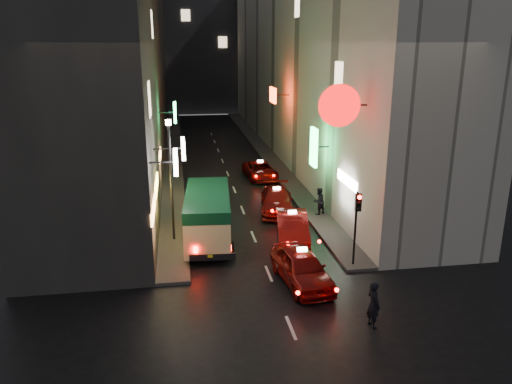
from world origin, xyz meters
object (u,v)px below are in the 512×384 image
minibus (208,212)px  pedestrian_crossing (374,302)px  lamp_post (171,173)px  traffic_light (357,213)px  taxi_near (302,265)px

minibus → pedestrian_crossing: (5.40, -8.93, -0.69)m
pedestrian_crossing → lamp_post: (-7.17, 9.35, 2.72)m
traffic_light → minibus: bearing=147.4°
minibus → taxi_near: bearing=-54.8°
taxi_near → pedestrian_crossing: bearing=-65.0°
taxi_near → lamp_post: lamp_post is taller
minibus → traffic_light: bearing=-32.6°
taxi_near → traffic_light: 3.49m
minibus → pedestrian_crossing: 10.46m
lamp_post → pedestrian_crossing: bearing=-52.5°
taxi_near → pedestrian_crossing: 4.13m
traffic_light → pedestrian_crossing: bearing=-102.1°
traffic_light → lamp_post: (-8.20, 4.53, 1.04)m
minibus → lamp_post: bearing=166.7°
minibus → pedestrian_crossing: bearing=-58.8°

